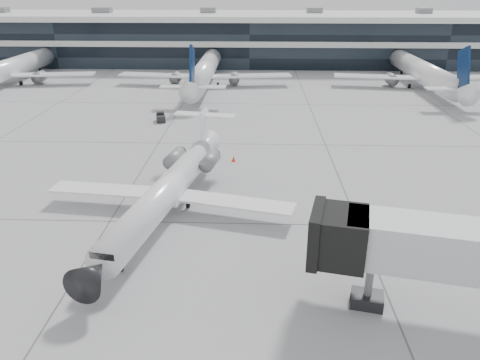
{
  "coord_description": "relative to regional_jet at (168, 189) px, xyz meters",
  "views": [
    {
      "loc": [
        1.77,
        -33.12,
        17.84
      ],
      "look_at": [
        0.45,
        2.81,
        2.6
      ],
      "focal_mm": 35.0,
      "sensor_mm": 36.0,
      "label": 1
    }
  ],
  "objects": [
    {
      "name": "ground",
      "position": [
        5.47,
        -1.92,
        -2.08
      ],
      "size": [
        220.0,
        220.0,
        0.0
      ],
      "primitive_type": "plane",
      "color": "#9C9C9F",
      "rests_on": "ground"
    },
    {
      "name": "bg_jet_right",
      "position": [
        37.47,
        53.08,
        -2.08
      ],
      "size": [
        32.0,
        40.0,
        9.6
      ],
      "primitive_type": null,
      "color": "white",
      "rests_on": "ground"
    },
    {
      "name": "bg_jet_center",
      "position": [
        -2.53,
        53.08,
        -2.08
      ],
      "size": [
        32.0,
        40.0,
        9.6
      ],
      "primitive_type": null,
      "color": "white",
      "rests_on": "ground"
    },
    {
      "name": "terminal",
      "position": [
        5.47,
        80.08,
        2.92
      ],
      "size": [
        170.0,
        22.0,
        10.0
      ],
      "primitive_type": "cube",
      "color": "black",
      "rests_on": "ground"
    },
    {
      "name": "regional_jet",
      "position": [
        0.0,
        0.0,
        0.0
      ],
      "size": [
        21.04,
        26.24,
        6.08
      ],
      "rotation": [
        0.0,
        0.0,
        -0.18
      ],
      "color": "white",
      "rests_on": "ground"
    },
    {
      "name": "bg_jet_left",
      "position": [
        -39.53,
        53.08,
        -2.08
      ],
      "size": [
        32.0,
        40.0,
        9.6
      ],
      "primitive_type": null,
      "color": "white",
      "rests_on": "ground"
    },
    {
      "name": "traffic_cone",
      "position": [
        4.8,
        12.2,
        -1.78
      ],
      "size": [
        0.44,
        0.44,
        0.63
      ],
      "rotation": [
        0.0,
        0.0,
        -0.02
      ],
      "color": "#FF3C0D",
      "rests_on": "ground"
    },
    {
      "name": "far_tug",
      "position": [
        -6.09,
        27.56,
        -1.52
      ],
      "size": [
        1.63,
        2.2,
        1.25
      ],
      "rotation": [
        0.0,
        0.0,
        0.26
      ],
      "color": "black",
      "rests_on": "ground"
    }
  ]
}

